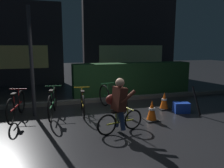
{
  "coord_description": "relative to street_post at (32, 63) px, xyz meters",
  "views": [
    {
      "loc": [
        -1.48,
        -5.12,
        1.95
      ],
      "look_at": [
        0.2,
        0.6,
        0.9
      ],
      "focal_mm": 35.32,
      "sensor_mm": 36.0,
      "label": 1
    }
  ],
  "objects": [
    {
      "name": "blue_crate",
      "position": [
        4.13,
        -0.9,
        -1.34
      ],
      "size": [
        0.5,
        0.42,
        0.3
      ],
      "primitive_type": "cube",
      "rotation": [
        0.0,
        0.0,
        -0.24
      ],
      "color": "#193DB7",
      "rests_on": "ground"
    },
    {
      "name": "sidewalk_curb",
      "position": [
        1.89,
        1.0,
        -1.43
      ],
      "size": [
        12.0,
        0.24,
        0.12
      ],
      "primitive_type": "cube",
      "color": "#56544F",
      "rests_on": "ground"
    },
    {
      "name": "street_post",
      "position": [
        0.0,
        0.0,
        0.0
      ],
      "size": [
        0.1,
        0.1,
        2.98
      ],
      "primitive_type": "cylinder",
      "color": "#2D2D33",
      "rests_on": "ground"
    },
    {
      "name": "cyclist",
      "position": [
        1.89,
        -1.81,
        -0.86
      ],
      "size": [
        1.16,
        0.5,
        1.25
      ],
      "rotation": [
        0.0,
        0.0,
        0.25
      ],
      "color": "black",
      "rests_on": "ground"
    },
    {
      "name": "parked_bike_center_right",
      "position": [
        1.33,
        -0.15,
        -1.15
      ],
      "size": [
        0.46,
        1.58,
        0.73
      ],
      "rotation": [
        0.0,
        0.0,
        1.47
      ],
      "color": "black",
      "rests_on": "ground"
    },
    {
      "name": "parked_bike_center_left",
      "position": [
        0.5,
        -0.14,
        -1.12
      ],
      "size": [
        0.46,
        1.74,
        0.81
      ],
      "rotation": [
        0.0,
        0.0,
        1.43
      ],
      "color": "black",
      "rests_on": "ground"
    },
    {
      "name": "ground_plane",
      "position": [
        1.89,
        -1.2,
        -1.49
      ],
      "size": [
        40.0,
        40.0,
        0.0
      ],
      "primitive_type": "plane",
      "color": "black"
    },
    {
      "name": "traffic_cone_far",
      "position": [
        3.82,
        -0.44,
        -1.23
      ],
      "size": [
        0.36,
        0.36,
        0.53
      ],
      "color": "black",
      "rests_on": "ground"
    },
    {
      "name": "parked_bike_left_mid",
      "position": [
        -0.45,
        -0.09,
        -1.14
      ],
      "size": [
        0.46,
        1.65,
        0.76
      ],
      "rotation": [
        0.0,
        0.0,
        1.42
      ],
      "color": "black",
      "rests_on": "ground"
    },
    {
      "name": "storefront_left",
      "position": [
        -1.26,
        5.3,
        0.52
      ],
      "size": [
        4.94,
        0.54,
        4.03
      ],
      "color": "#262328",
      "rests_on": "ground"
    },
    {
      "name": "closed_umbrella",
      "position": [
        4.44,
        -1.15,
        -1.1
      ],
      "size": [
        0.08,
        0.43,
        0.78
      ],
      "primitive_type": "cylinder",
      "rotation": [
        0.0,
        0.46,
        1.63
      ],
      "color": "black",
      "rests_on": "ground"
    },
    {
      "name": "traffic_cone_near",
      "position": [
        2.97,
        -1.3,
        -1.22
      ],
      "size": [
        0.36,
        0.36,
        0.55
      ],
      "color": "black",
      "rests_on": "ground"
    },
    {
      "name": "hedge_row",
      "position": [
        3.69,
        1.9,
        -0.86
      ],
      "size": [
        4.8,
        0.7,
        1.26
      ],
      "primitive_type": "cube",
      "color": "#214723",
      "rests_on": "ground"
    },
    {
      "name": "parked_bike_right_mid",
      "position": [
        2.25,
        -0.07,
        -1.13
      ],
      "size": [
        0.5,
        1.69,
        0.79
      ],
      "rotation": [
        0.0,
        0.0,
        1.79
      ],
      "color": "black",
      "rests_on": "ground"
    },
    {
      "name": "storefront_right",
      "position": [
        5.16,
        6.0,
        1.09
      ],
      "size": [
        5.57,
        0.54,
        5.19
      ],
      "color": "#262328",
      "rests_on": "ground"
    }
  ]
}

